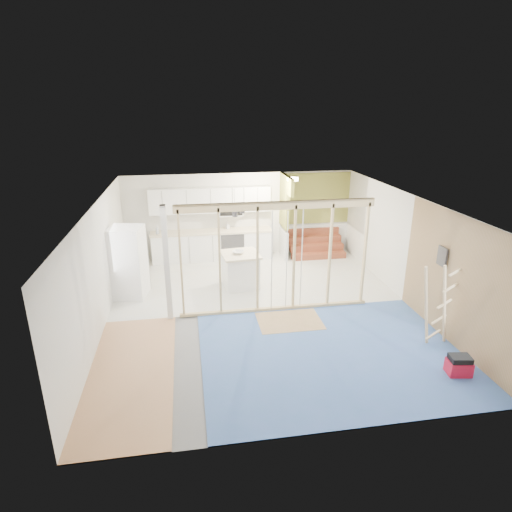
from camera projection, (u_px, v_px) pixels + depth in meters
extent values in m
cube|color=slate|center=(262.00, 311.00, 9.95)|extent=(7.00, 8.00, 0.01)
cube|color=white|center=(263.00, 201.00, 9.07)|extent=(7.00, 8.00, 0.01)
cube|color=silver|center=(240.00, 215.00, 13.23)|extent=(7.00, 0.01, 2.60)
cube|color=silver|center=(315.00, 358.00, 5.79)|extent=(7.00, 0.01, 2.60)
cube|color=silver|center=(99.00, 268.00, 8.97)|extent=(0.01, 8.00, 2.60)
cube|color=silver|center=(409.00, 250.00, 10.05)|extent=(0.01, 8.00, 2.60)
cube|color=silver|center=(250.00, 278.00, 11.80)|extent=(7.00, 4.00, 0.02)
cube|color=#4765AE|center=(332.00, 354.00, 8.24)|extent=(5.00, 4.00, 0.02)
cube|color=tan|center=(131.00, 373.00, 7.66)|extent=(1.50, 4.00, 0.02)
cube|color=tan|center=(289.00, 321.00, 9.46)|extent=(1.40, 1.00, 0.01)
cube|color=#D1B580|center=(277.00, 205.00, 9.15)|extent=(4.40, 0.09, 0.18)
cube|color=#D1B580|center=(275.00, 308.00, 9.98)|extent=(4.40, 0.09, 0.06)
cube|color=silver|center=(167.00, 264.00, 9.19)|extent=(0.12, 0.14, 2.60)
cube|color=#D1B580|center=(181.00, 263.00, 9.23)|extent=(0.04, 0.09, 2.40)
cube|color=#D1B580|center=(220.00, 261.00, 9.36)|extent=(0.04, 0.09, 2.40)
cube|color=#D1B580|center=(257.00, 259.00, 9.49)|extent=(0.04, 0.09, 2.40)
cube|color=#D1B580|center=(294.00, 257.00, 9.62)|extent=(0.04, 0.09, 2.40)
cube|color=#D1B580|center=(330.00, 255.00, 9.75)|extent=(0.04, 0.09, 2.40)
cube|color=#D1B580|center=(365.00, 253.00, 9.88)|extent=(0.04, 0.09, 2.40)
cylinder|color=silver|center=(272.00, 262.00, 9.54)|extent=(0.02, 0.02, 2.35)
cylinder|color=silver|center=(302.00, 260.00, 9.69)|extent=(0.02, 0.02, 2.35)
cylinder|color=silver|center=(287.00, 261.00, 9.62)|extent=(0.02, 0.02, 2.35)
cube|color=white|center=(212.00, 246.00, 13.10)|extent=(3.60, 0.60, 0.88)
cube|color=beige|center=(212.00, 231.00, 12.94)|extent=(3.66, 0.64, 0.05)
cube|color=white|center=(131.00, 263.00, 11.72)|extent=(0.60, 1.60, 0.88)
cube|color=beige|center=(129.00, 247.00, 11.56)|extent=(0.64, 1.64, 0.05)
cube|color=white|center=(210.00, 200.00, 12.73)|extent=(3.60, 0.34, 0.75)
cube|color=white|center=(231.00, 209.00, 12.89)|extent=(0.72, 0.38, 0.36)
cube|color=black|center=(231.00, 211.00, 12.71)|extent=(0.68, 0.02, 0.30)
cube|color=olive|center=(284.00, 201.00, 12.84)|extent=(0.10, 0.90, 1.60)
cube|color=silver|center=(283.00, 244.00, 13.29)|extent=(0.10, 0.90, 0.90)
cube|color=olive|center=(290.00, 187.00, 12.00)|extent=(0.10, 0.50, 0.50)
cube|color=olive|center=(315.00, 198.00, 13.42)|extent=(2.20, 0.04, 1.60)
cube|color=silver|center=(314.00, 238.00, 13.85)|extent=(2.20, 0.04, 0.90)
cube|color=brown|center=(319.00, 256.00, 13.25)|extent=(1.70, 0.26, 0.20)
cube|color=brown|center=(316.00, 247.00, 13.42)|extent=(1.70, 0.26, 0.20)
cube|color=brown|center=(314.00, 239.00, 13.60)|extent=(1.70, 0.26, 0.20)
cube|color=brown|center=(312.00, 230.00, 13.77)|extent=(1.70, 0.26, 0.20)
torus|color=black|center=(238.00, 207.00, 10.98)|extent=(0.52, 0.52, 0.02)
cylinder|color=black|center=(232.00, 198.00, 10.87)|extent=(0.01, 0.01, 0.50)
cylinder|color=black|center=(244.00, 197.00, 10.91)|extent=(0.01, 0.01, 0.50)
cylinder|color=#3D3D42|center=(235.00, 214.00, 10.92)|extent=(0.14, 0.14, 0.14)
cylinder|color=#3D3D42|center=(242.00, 211.00, 11.13)|extent=(0.12, 0.12, 0.12)
cube|color=#A27758|center=(460.00, 284.00, 8.19)|extent=(0.02, 4.00, 2.60)
cube|color=#3D3D42|center=(442.00, 256.00, 8.62)|extent=(0.04, 0.30, 0.40)
cylinder|color=#FFEABF|center=(293.00, 179.00, 12.09)|extent=(0.32, 0.32, 0.08)
cube|color=white|center=(128.00, 263.00, 10.43)|extent=(0.91, 0.88, 1.79)
cube|color=#3D3D42|center=(144.00, 262.00, 10.49)|extent=(0.16, 0.71, 1.75)
cube|color=white|center=(240.00, 271.00, 11.15)|extent=(0.92, 0.92, 0.85)
cube|color=beige|center=(240.00, 254.00, 10.99)|extent=(1.03, 1.03, 0.05)
imported|color=silver|center=(238.00, 252.00, 10.98)|extent=(0.37, 0.37, 0.07)
imported|color=#A9B2BD|center=(157.00, 230.00, 12.55)|extent=(0.13, 0.13, 0.27)
imported|color=silver|center=(228.00, 226.00, 13.08)|extent=(0.12, 0.12, 0.21)
cube|color=#B51027|center=(459.00, 368.00, 7.58)|extent=(0.44, 0.35, 0.28)
cube|color=black|center=(460.00, 359.00, 7.51)|extent=(0.39, 0.31, 0.10)
cube|color=#E0BF89|center=(426.00, 306.00, 8.22)|extent=(0.40, 0.19, 1.73)
cube|color=#E0BF89|center=(444.00, 305.00, 8.28)|extent=(0.40, 0.19, 1.73)
cube|color=#E0BF89|center=(433.00, 335.00, 8.48)|extent=(0.40, 0.19, 0.11)
cube|color=#E0BF89|center=(439.00, 319.00, 8.37)|extent=(0.40, 0.19, 0.11)
cube|color=#E0BF89|center=(444.00, 304.00, 8.27)|extent=(0.40, 0.19, 0.11)
cube|color=#E0BF89|center=(450.00, 288.00, 8.17)|extent=(0.40, 0.19, 0.11)
cube|color=#E0BF89|center=(456.00, 272.00, 8.07)|extent=(0.40, 0.19, 0.11)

